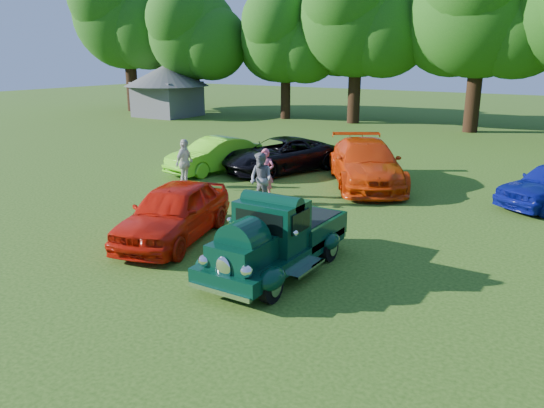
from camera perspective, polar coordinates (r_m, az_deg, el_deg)
The scene contains 11 objects.
ground at distance 12.73m, azimuth -2.09°, elevation -5.51°, with size 120.00×120.00×0.00m, color #234610.
hero_pickup at distance 11.61m, azimuth 0.49°, elevation -3.87°, with size 1.96×4.21×1.65m.
red_convertible at distance 13.81m, azimuth -10.52°, elevation -0.83°, with size 1.73×4.30×1.47m, color red.
back_car_lime at distance 21.70m, azimuth -6.24°, elevation 5.25°, with size 1.44×4.14×1.36m, color #5DD51C.
back_car_black at distance 21.55m, azimuth 0.85°, elevation 5.29°, with size 2.28×4.95×1.38m, color black.
back_car_orange at distance 19.58m, azimuth 10.05°, elevation 4.34°, with size 2.27×5.59×1.62m, color red.
spectator_pink at distance 17.66m, azimuth -0.69°, elevation 3.35°, with size 0.59×0.39×1.63m, color #DD5B75.
spectator_grey at distance 16.69m, azimuth -1.18°, elevation 2.69°, with size 0.81×0.63×1.67m, color slate.
spectator_white at distance 19.27m, azimuth -9.40°, elevation 4.36°, with size 1.02×0.42×1.74m, color beige.
gazebo at distance 42.14m, azimuth -11.24°, elevation 12.50°, with size 6.40×6.40×3.90m.
tree_line at distance 34.18m, azimuth 21.91°, elevation 18.79°, with size 63.19×10.50×12.40m.
Camera 1 is at (6.66, -9.81, 4.63)m, focal length 35.00 mm.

